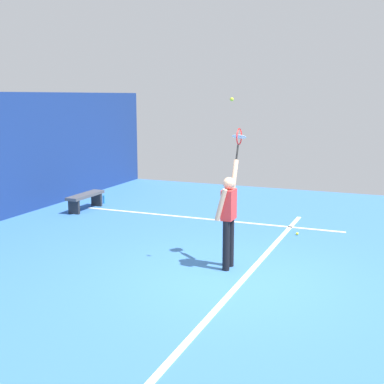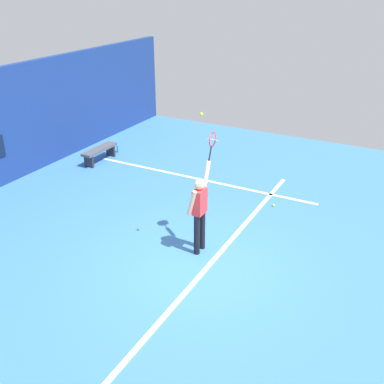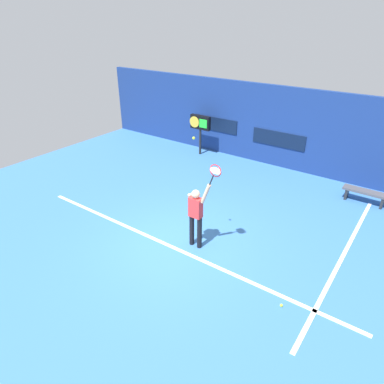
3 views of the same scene
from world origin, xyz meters
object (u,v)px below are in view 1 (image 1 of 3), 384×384
Objects in this scene: tennis_player at (229,214)px; water_bottle at (104,199)px; tennis_ball at (232,99)px; spare_ball at (297,234)px; court_bench at (85,198)px; tennis_racket at (239,138)px.

tennis_player is 8.20× the size of water_bottle.
tennis_ball reaches higher than tennis_player.
tennis_player is at bearing -128.34° from water_bottle.
spare_ball is at bearing -102.81° from water_bottle.
court_bench is at bearing 58.44° from tennis_ball.
tennis_player reaches higher than court_bench.
tennis_racket is at bearing 4.08° from tennis_ball.
tennis_player is 6.14m from court_bench.
tennis_player is 1.43m from tennis_racket.
court_bench is at bearing 63.10° from tennis_racket.
tennis_racket reaches higher than spare_ball.
tennis_player is 6.70m from water_bottle.
water_bottle is at bearing 55.53° from tennis_racket.
tennis_player is 28.96× the size of spare_ball.
tennis_ball is 6.74m from court_bench.
tennis_racket is 6.18m from court_bench.
spare_ball is (-1.35, -5.94, -0.09)m from water_bottle.
tennis_ball reaches higher than tennis_racket.
court_bench is 5.83× the size of water_bottle.
spare_ball is at bearing -13.71° from tennis_ball.
tennis_ball reaches higher than water_bottle.
court_bench is (2.65, 5.21, -2.00)m from tennis_racket.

